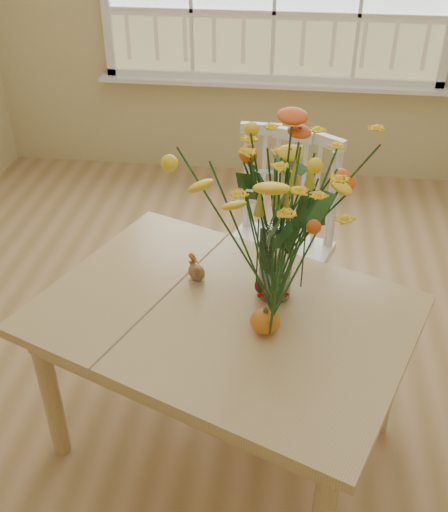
# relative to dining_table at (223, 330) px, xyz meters

# --- Properties ---
(floor) EXTENTS (4.00, 4.50, 0.01)m
(floor) POSITION_rel_dining_table_xyz_m (0.02, 0.29, -0.60)
(floor) COLOR #A17D4E
(floor) RESTS_ON ground
(dining_table) EXTENTS (1.52, 1.32, 0.68)m
(dining_table) POSITION_rel_dining_table_xyz_m (0.00, 0.00, 0.00)
(dining_table) COLOR tan
(dining_table) RESTS_ON floor
(windsor_chair) EXTENTS (0.59, 0.58, 1.01)m
(windsor_chair) POSITION_rel_dining_table_xyz_m (0.17, 0.72, -0.02)
(windsor_chair) COLOR white
(windsor_chair) RESTS_ON floor
(flower_vase) EXTENTS (0.57, 0.57, 0.67)m
(flower_vase) POSITION_rel_dining_table_xyz_m (0.17, 0.12, 0.50)
(flower_vase) COLOR white
(flower_vase) RESTS_ON dining_table
(pumpkin) EXTENTS (0.10, 0.10, 0.08)m
(pumpkin) POSITION_rel_dining_table_xyz_m (0.15, -0.09, 0.13)
(pumpkin) COLOR #C95717
(pumpkin) RESTS_ON dining_table
(turkey_figurine) EXTENTS (0.09, 0.09, 0.09)m
(turkey_figurine) POSITION_rel_dining_table_xyz_m (-0.12, 0.17, 0.13)
(turkey_figurine) COLOR #CCB78C
(turkey_figurine) RESTS_ON dining_table
(dark_gourd) EXTENTS (0.13, 0.08, 0.07)m
(dark_gourd) POSITION_rel_dining_table_xyz_m (0.14, 0.12, 0.12)
(dark_gourd) COLOR #38160F
(dark_gourd) RESTS_ON dining_table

